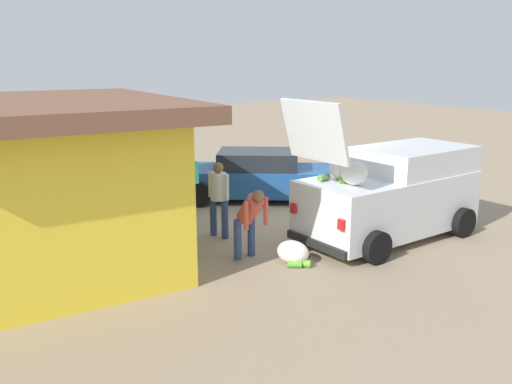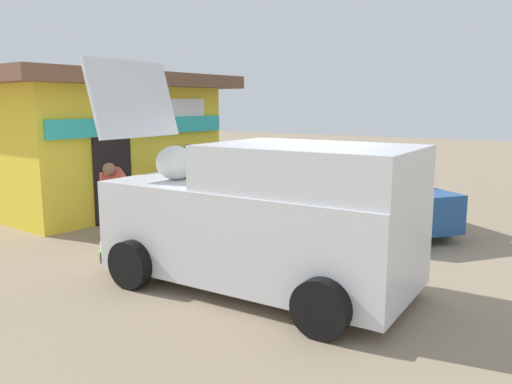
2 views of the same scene
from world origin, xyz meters
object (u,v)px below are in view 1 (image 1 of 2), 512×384
storefront_bar (49,181)px  customer_bending (250,217)px  parked_sedan (258,176)px  paint_bucket (168,210)px  unloaded_banana_pile (294,253)px  delivery_van (392,193)px  vendor_standing (219,194)px

storefront_bar → customer_bending: storefront_bar is taller
parked_sedan → paint_bucket: 2.87m
customer_bending → unloaded_banana_pile: size_ratio=1.73×
storefront_bar → parked_sedan: storefront_bar is taller
delivery_van → customer_bending: delivery_van is taller
vendor_standing → paint_bucket: (2.09, 0.20, -0.79)m
delivery_van → storefront_bar: bearing=68.0°
storefront_bar → parked_sedan: size_ratio=1.34×
customer_bending → paint_bucket: customer_bending is taller
storefront_bar → parked_sedan: bearing=-73.7°
delivery_van → paint_bucket: bearing=37.9°
paint_bucket → customer_bending: bearing=179.3°
parked_sedan → paint_bucket: parked_sedan is taller
customer_bending → unloaded_banana_pile: customer_bending is taller
delivery_van → vendor_standing: bearing=55.3°
storefront_bar → vendor_standing: bearing=-98.0°
delivery_van → paint_bucket: delivery_van is taller
storefront_bar → customer_bending: 3.79m
paint_bucket → delivery_van: bearing=-142.1°
vendor_standing → unloaded_banana_pile: (-2.16, -0.33, -0.76)m
vendor_standing → storefront_bar: bearing=82.0°
parked_sedan → vendor_standing: vendor_standing is taller
storefront_bar → vendor_standing: 3.47m
parked_sedan → customer_bending: size_ratio=3.16×
vendor_standing → paint_bucket: size_ratio=4.90×
delivery_van → parked_sedan: size_ratio=0.97×
storefront_bar → paint_bucket: size_ratio=18.12×
vendor_standing → customer_bending: bearing=170.8°
customer_bending → parked_sedan: bearing=-37.3°
parked_sedan → customer_bending: customer_bending is taller
storefront_bar → unloaded_banana_pile: bearing=-125.4°
parked_sedan → delivery_van: bearing=-174.1°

